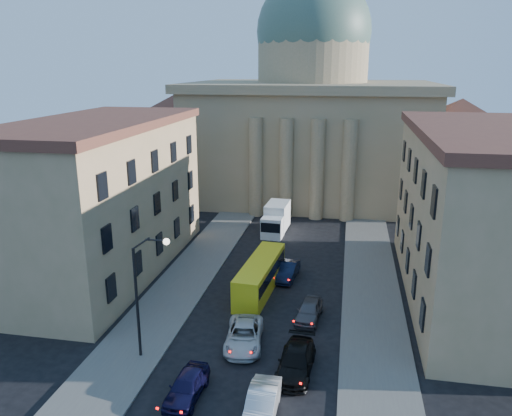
{
  "coord_description": "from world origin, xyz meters",
  "views": [
    {
      "loc": [
        5.94,
        -20.27,
        19.38
      ],
      "look_at": [
        -0.84,
        15.64,
        8.91
      ],
      "focal_mm": 35.0,
      "sensor_mm": 36.0,
      "label": 1
    }
  ],
  "objects_px": {
    "car_left_near": "(187,386)",
    "city_bus": "(260,275)",
    "street_lamp": "(143,287)",
    "box_truck": "(276,219)",
    "car_right_near": "(262,404)"
  },
  "relations": [
    {
      "from": "car_left_near",
      "to": "car_right_near",
      "type": "distance_m",
      "value": 4.82
    },
    {
      "from": "street_lamp",
      "to": "box_truck",
      "type": "xyz_separation_m",
      "value": [
        4.68,
        28.22,
        -3.67
      ]
    },
    {
      "from": "car_left_near",
      "to": "box_truck",
      "type": "xyz_separation_m",
      "value": [
        0.68,
        31.78,
        0.84
      ]
    },
    {
      "from": "street_lamp",
      "to": "car_left_near",
      "type": "relative_size",
      "value": 1.95
    },
    {
      "from": "car_left_near",
      "to": "street_lamp",
      "type": "bearing_deg",
      "value": 140.79
    },
    {
      "from": "street_lamp",
      "to": "car_left_near",
      "type": "xyz_separation_m",
      "value": [
        3.99,
        -3.56,
        -4.52
      ]
    },
    {
      "from": "street_lamp",
      "to": "city_bus",
      "type": "distance_m",
      "value": 13.79
    },
    {
      "from": "car_right_near",
      "to": "box_truck",
      "type": "relative_size",
      "value": 0.76
    },
    {
      "from": "car_left_near",
      "to": "city_bus",
      "type": "distance_m",
      "value": 15.65
    },
    {
      "from": "street_lamp",
      "to": "city_bus",
      "type": "relative_size",
      "value": 0.87
    },
    {
      "from": "car_left_near",
      "to": "city_bus",
      "type": "xyz_separation_m",
      "value": [
        1.7,
        15.54,
        0.74
      ]
    },
    {
      "from": "car_right_near",
      "to": "box_truck",
      "type": "bearing_deg",
      "value": 97.3
    },
    {
      "from": "car_right_near",
      "to": "box_truck",
      "type": "xyz_separation_m",
      "value": [
        -4.07,
        32.62,
        0.82
      ]
    },
    {
      "from": "city_bus",
      "to": "box_truck",
      "type": "height_order",
      "value": "box_truck"
    },
    {
      "from": "car_right_near",
      "to": "box_truck",
      "type": "height_order",
      "value": "box_truck"
    }
  ]
}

